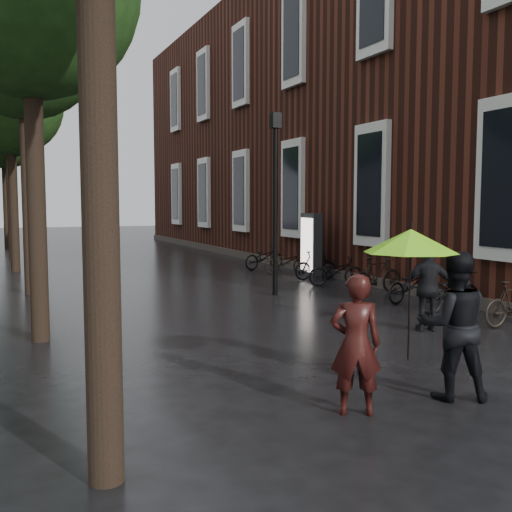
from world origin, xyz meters
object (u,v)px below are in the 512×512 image
ad_lightbox (311,246)px  lamp_post (275,186)px  person_burgundy (356,344)px  parked_bicycles (352,273)px  pedestrian_walking (428,288)px  person_black (453,325)px

ad_lightbox → lamp_post: size_ratio=0.44×
person_burgundy → parked_bicycles: (5.62, 8.66, -0.37)m
person_burgundy → pedestrian_walking: size_ratio=1.00×
person_black → lamp_post: (1.67, 8.60, 1.99)m
person_black → parked_bicycles: person_black is taller
person_black → ad_lightbox: ad_lightbox is taller
pedestrian_walking → person_black: bearing=77.8°
parked_bicycles → lamp_post: (-2.50, -0.07, 2.47)m
parked_bicycles → lamp_post: lamp_post is taller
person_burgundy → pedestrian_walking: pedestrian_walking is taller
person_black → ad_lightbox: (4.30, 11.35, 0.13)m
person_black → ad_lightbox: size_ratio=0.88×
person_burgundy → person_black: size_ratio=0.89×
pedestrian_walking → parked_bicycles: size_ratio=0.14×
ad_lightbox → lamp_post: lamp_post is taller
ad_lightbox → lamp_post: 4.23m
person_black → pedestrian_walking: bearing=-99.4°
pedestrian_walking → ad_lightbox: bearing=-79.6°
person_burgundy → person_black: 1.45m
ad_lightbox → lamp_post: (-2.63, -2.75, 1.86)m
person_burgundy → lamp_post: lamp_post is taller
pedestrian_walking → lamp_post: size_ratio=0.35×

